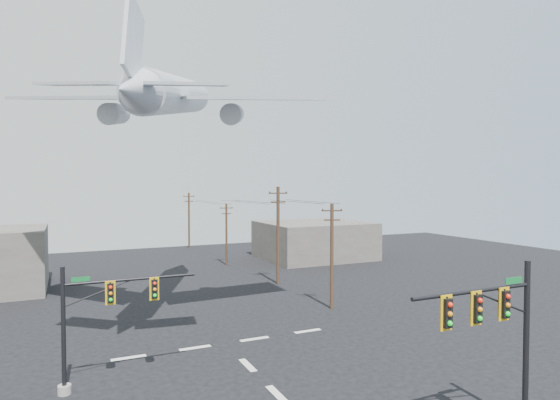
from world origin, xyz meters
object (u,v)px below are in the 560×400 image
signal_mast_far (95,322)px  airliner (174,96)px  utility_pole_d (189,219)px  utility_pole_c (226,233)px  utility_pole_a (332,254)px  signal_mast_near (502,339)px  utility_pole_b (278,233)px

signal_mast_far → airliner: bearing=59.4°
airliner → utility_pole_d: bearing=8.7°
signal_mast_far → airliner: 18.23m
utility_pole_c → utility_pole_a: bearing=-73.3°
signal_mast_far → utility_pole_d: utility_pole_d is taller
utility_pole_c → utility_pole_d: utility_pole_d is taller
airliner → signal_mast_far: bearing=173.3°
signal_mast_near → signal_mast_far: size_ratio=1.04×
utility_pole_d → signal_mast_near: bearing=-96.9°
utility_pole_d → airliner: bearing=-110.3°
signal_mast_near → utility_pole_d: bearing=88.1°
utility_pole_b → utility_pole_c: size_ratio=1.29×
utility_pole_a → utility_pole_d: bearing=111.8°
signal_mast_far → utility_pole_b: bearing=45.1°
utility_pole_c → signal_mast_far: bearing=-105.4°
utility_pole_c → utility_pole_d: bearing=104.5°
utility_pole_d → airliner: airliner is taller
utility_pole_b → utility_pole_d: 30.89m
utility_pole_a → utility_pole_b: size_ratio=0.87×
signal_mast_near → utility_pole_a: size_ratio=0.82×
signal_mast_far → utility_pole_b: size_ratio=0.68×
utility_pole_a → utility_pole_d: (-1.77, 41.36, 0.10)m
utility_pole_b → signal_mast_near: bearing=-94.2°
utility_pole_b → signal_mast_far: bearing=-132.0°
utility_pole_a → utility_pole_c: size_ratio=1.12×
utility_pole_b → airliner: size_ratio=0.41×
signal_mast_far → utility_pole_a: 20.32m
signal_mast_near → airliner: 26.96m
signal_mast_far → utility_pole_a: utility_pole_a is taller
utility_pole_b → utility_pole_d: size_ratio=1.13×
utility_pole_c → utility_pole_b: bearing=-70.7°
airliner → utility_pole_b: bearing=-32.8°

